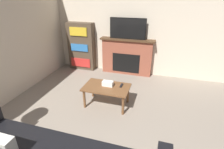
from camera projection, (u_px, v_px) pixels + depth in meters
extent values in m
cube|color=beige|center=(135.00, 26.00, 4.74)|extent=(5.54, 0.06, 2.70)
cube|color=brown|center=(127.00, 57.00, 5.02)|extent=(1.41, 0.22, 0.99)
cube|color=black|center=(126.00, 63.00, 4.98)|extent=(0.78, 0.01, 0.54)
cube|color=#4C331E|center=(127.00, 40.00, 4.78)|extent=(1.51, 0.28, 0.04)
cube|color=black|center=(128.00, 29.00, 4.66)|extent=(0.98, 0.03, 0.56)
cube|color=black|center=(128.00, 29.00, 4.65)|extent=(0.95, 0.01, 0.52)
cube|color=silver|center=(0.00, 147.00, 1.97)|extent=(0.36, 0.14, 0.28)
cube|color=brown|center=(107.00, 87.00, 3.56)|extent=(0.93, 0.57, 0.03)
cylinder|color=brown|center=(84.00, 99.00, 3.56)|extent=(0.05, 0.05, 0.40)
cylinder|color=brown|center=(123.00, 106.00, 3.35)|extent=(0.05, 0.05, 0.40)
cylinder|color=brown|center=(93.00, 88.00, 3.95)|extent=(0.05, 0.05, 0.40)
cylinder|color=brown|center=(128.00, 94.00, 3.74)|extent=(0.05, 0.05, 0.40)
cube|color=white|center=(108.00, 83.00, 3.57)|extent=(0.22, 0.12, 0.10)
cube|color=black|center=(121.00, 85.00, 3.58)|extent=(0.04, 0.15, 0.02)
cube|color=#4C3D2D|center=(82.00, 46.00, 5.28)|extent=(0.80, 0.26, 1.41)
cube|color=red|center=(81.00, 63.00, 5.35)|extent=(0.62, 0.03, 0.26)
cube|color=#2D70B7|center=(79.00, 48.00, 5.16)|extent=(0.54, 0.03, 0.21)
cube|color=gold|center=(78.00, 32.00, 4.96)|extent=(0.53, 0.03, 0.24)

